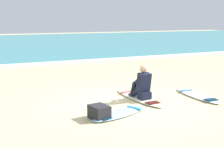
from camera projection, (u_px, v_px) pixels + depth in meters
name	position (u px, v px, depth m)	size (l,w,h in m)	color
ground_plane	(124.00, 102.00, 8.50)	(80.00, 80.00, 0.00)	beige
sea	(14.00, 43.00, 27.54)	(80.00, 28.00, 0.10)	teal
breaking_foam	(53.00, 64.00, 15.33)	(80.00, 0.90, 0.11)	white
surfboard_main	(138.00, 98.00, 8.87)	(0.60, 2.28, 0.08)	#EFE5C6
surfer_seated	(142.00, 85.00, 8.63)	(0.40, 0.72, 0.95)	black
surfboard_spare_near	(120.00, 113.00, 7.42)	(1.83, 1.09, 0.08)	#9ED1E5
surfboard_spare_far	(197.00, 95.00, 9.12)	(0.66, 2.01, 0.08)	silver
beach_bag	(99.00, 112.00, 7.08)	(0.36, 0.48, 0.32)	#232328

